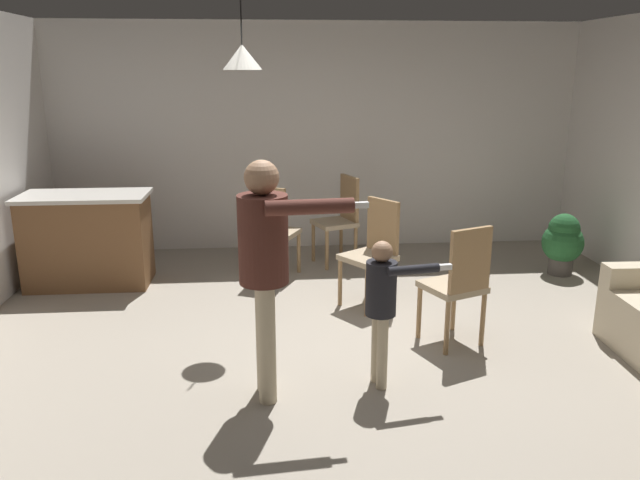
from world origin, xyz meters
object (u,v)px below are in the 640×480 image
dining_chair_by_counter (273,228)px  dining_chair_centre_back (459,281)px  kitchen_counter (88,240)px  person_adult (266,255)px  dining_chair_spare (340,216)px  potted_plant_corner (563,241)px  person_child (382,297)px  dining_chair_near_wall (374,249)px

dining_chair_by_counter → dining_chair_centre_back: 2.31m
kitchen_counter → person_adult: 3.09m
dining_chair_by_counter → dining_chair_spare: size_ratio=1.00×
kitchen_counter → dining_chair_by_counter: dining_chair_by_counter is taller
dining_chair_centre_back → potted_plant_corner: dining_chair_centre_back is taller
dining_chair_centre_back → potted_plant_corner: 2.37m
person_adult → potted_plant_corner: 4.00m
person_child → dining_chair_spare: bearing=169.4°
person_child → potted_plant_corner: size_ratio=1.57×
dining_chair_near_wall → person_child: bearing=137.2°
dining_chair_centre_back → potted_plant_corner: bearing=22.3°
potted_plant_corner → person_adult: bearing=-143.6°
dining_chair_spare → potted_plant_corner: bearing=-125.1°
kitchen_counter → person_child: 3.52m
dining_chair_spare → dining_chair_centre_back: bearing=176.0°
person_adult → dining_chair_by_counter: person_adult is taller
kitchen_counter → potted_plant_corner: size_ratio=1.88×
kitchen_counter → dining_chair_near_wall: bearing=-16.2°
dining_chair_spare → potted_plant_corner: (2.34, -0.62, -0.18)m
dining_chair_centre_back → person_adult: bearing=-178.6°
dining_chair_near_wall → dining_chair_by_counter: bearing=11.7°
dining_chair_by_counter → dining_chair_centre_back: (1.43, -1.81, 0.00)m
dining_chair_by_counter → dining_chair_near_wall: 1.26m
kitchen_counter → person_child: bearing=-42.2°
dining_chair_by_counter → dining_chair_centre_back: size_ratio=1.00×
kitchen_counter → dining_chair_near_wall: 2.93m
dining_chair_spare → dining_chair_by_counter: bearing=101.5°
kitchen_counter → dining_chair_spare: 2.70m
person_child → dining_chair_near_wall: size_ratio=1.05×
potted_plant_corner → kitchen_counter: bearing=178.9°
person_child → dining_chair_near_wall: 1.56m
kitchen_counter → dining_chair_spare: (2.65, 0.52, 0.07)m
dining_chair_near_wall → dining_chair_centre_back: (0.52, -0.95, 0.00)m
dining_chair_centre_back → dining_chair_spare: size_ratio=1.00×
person_adult → dining_chair_spare: bearing=159.2°
person_child → dining_chair_near_wall: (0.21, 1.54, -0.11)m
person_adult → dining_chair_by_counter: 2.53m
potted_plant_corner → person_child: bearing=-136.6°
person_child → dining_chair_by_counter: size_ratio=1.05×
dining_chair_near_wall → person_adult: bearing=113.4°
dining_chair_by_counter → kitchen_counter: bearing=-153.7°
dining_chair_centre_back → dining_chair_by_counter: bearing=105.7°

